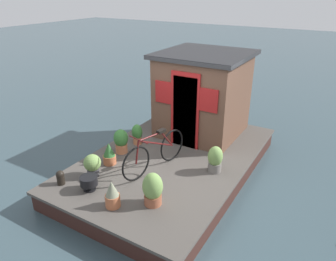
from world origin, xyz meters
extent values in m
plane|color=#384C54|center=(0.00, 0.00, 0.00)|extent=(60.00, 60.00, 0.00)
cube|color=#4C4742|center=(0.00, 0.00, 0.40)|extent=(5.23, 3.27, 0.06)
cube|color=#381E19|center=(0.00, 0.00, 0.19)|extent=(5.13, 3.20, 0.37)
cube|color=brown|center=(1.52, 0.00, 1.42)|extent=(1.88, 1.89, 1.97)
cube|color=#28282B|center=(1.52, 0.00, 2.46)|extent=(2.08, 2.09, 0.10)
cube|color=maroon|center=(0.56, 0.00, 1.28)|extent=(0.04, 0.60, 1.70)
cube|color=maroon|center=(0.55, 0.00, 1.33)|extent=(0.03, 0.72, 1.80)
cube|color=maroon|center=(0.56, -0.57, 1.68)|extent=(0.03, 0.44, 0.52)
cube|color=maroon|center=(0.56, 0.57, 1.68)|extent=(0.03, 0.44, 0.52)
torus|color=black|center=(-1.21, 0.12, 0.79)|extent=(0.71, 0.17, 0.72)
torus|color=black|center=(-0.17, -0.09, 0.79)|extent=(0.71, 0.17, 0.72)
cylinder|color=#4C1414|center=(-0.65, 0.01, 1.02)|extent=(0.98, 0.23, 0.49)
cylinder|color=#4C1414|center=(-0.82, 0.04, 1.23)|extent=(0.63, 0.15, 0.07)
cylinder|color=#4C1414|center=(-0.34, -0.05, 1.00)|extent=(0.37, 0.11, 0.45)
cylinder|color=#4C1414|center=(-1.17, 0.11, 1.02)|extent=(0.12, 0.06, 0.47)
cube|color=black|center=(-0.51, -0.02, 1.25)|extent=(0.22, 0.14, 0.06)
cylinder|color=#4C1414|center=(-1.13, 0.10, 1.28)|extent=(0.12, 0.50, 0.02)
cylinder|color=slate|center=(-0.13, -1.08, 0.53)|extent=(0.27, 0.27, 0.20)
ellipsoid|color=#70934C|center=(-0.13, -1.08, 0.78)|extent=(0.31, 0.31, 0.43)
cylinder|color=#C6754C|center=(-0.46, 1.09, 0.54)|extent=(0.27, 0.27, 0.21)
ellipsoid|color=#387533|center=(-0.46, 1.09, 0.79)|extent=(0.33, 0.33, 0.42)
cylinder|color=#C6754C|center=(0.08, 1.03, 0.52)|extent=(0.21, 0.21, 0.18)
ellipsoid|color=#387533|center=(0.08, 1.03, 0.74)|extent=(0.26, 0.26, 0.38)
cylinder|color=#38383D|center=(-1.54, 0.96, 0.52)|extent=(0.24, 0.24, 0.17)
sphere|color=#70934C|center=(-1.54, 0.96, 0.73)|extent=(0.35, 0.35, 0.35)
cylinder|color=#B2603D|center=(-1.00, 0.99, 0.53)|extent=(0.28, 0.28, 0.19)
cone|color=#2D602D|center=(-1.00, 0.99, 0.77)|extent=(0.25, 0.25, 0.30)
cylinder|color=#B2603D|center=(-2.10, -0.02, 0.55)|extent=(0.26, 0.26, 0.23)
cone|color=gray|center=(-2.10, -0.02, 0.80)|extent=(0.24, 0.24, 0.28)
cylinder|color=#935138|center=(-1.69, -0.58, 0.53)|extent=(0.31, 0.31, 0.19)
ellipsoid|color=#70934C|center=(-1.69, -0.58, 0.80)|extent=(0.36, 0.36, 0.51)
cylinder|color=black|center=(-1.95, 0.67, 0.63)|extent=(0.33, 0.33, 0.17)
cylinder|color=black|center=(-1.95, 0.67, 0.49)|extent=(0.04, 0.04, 0.12)
cylinder|color=black|center=(-1.95, 0.67, 0.44)|extent=(0.23, 0.23, 0.02)
cylinder|color=black|center=(-2.09, 1.28, 0.54)|extent=(0.15, 0.15, 0.21)
sphere|color=black|center=(-2.09, 1.28, 0.64)|extent=(0.16, 0.16, 0.16)
camera|label=1|loc=(-5.46, -3.14, 3.92)|focal=33.86mm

